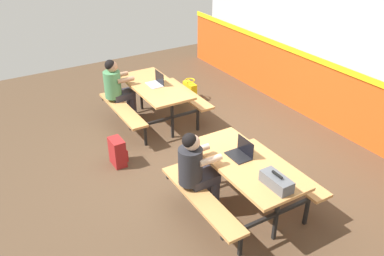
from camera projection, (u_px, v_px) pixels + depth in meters
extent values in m
cube|color=#4C3826|center=(195.00, 157.00, 6.45)|extent=(10.00, 10.00, 0.02)
cube|color=#E55119|center=(317.00, 91.00, 7.35)|extent=(8.00, 0.12, 1.10)
cube|color=yellow|center=(319.00, 60.00, 7.03)|extent=(8.00, 0.03, 0.10)
cube|color=silver|center=(329.00, 16.00, 6.69)|extent=(6.72, 0.12, 1.40)
cube|color=tan|center=(155.00, 86.00, 7.11)|extent=(1.65, 0.77, 0.04)
cube|color=tan|center=(122.00, 109.00, 6.97)|extent=(1.56, 0.30, 0.04)
cube|color=tan|center=(186.00, 94.00, 7.53)|extent=(1.56, 0.30, 0.04)
cube|color=black|center=(141.00, 93.00, 7.77)|extent=(0.04, 0.04, 0.70)
cube|color=black|center=(141.00, 91.00, 7.75)|extent=(0.06, 1.55, 0.04)
cube|color=black|center=(117.00, 105.00, 7.62)|extent=(0.04, 0.04, 0.41)
cube|color=black|center=(165.00, 94.00, 8.07)|extent=(0.04, 0.04, 0.41)
cube|color=black|center=(172.00, 119.00, 6.81)|extent=(0.04, 0.04, 0.70)
cube|color=black|center=(172.00, 117.00, 6.79)|extent=(0.06, 1.55, 0.04)
cube|color=black|center=(145.00, 134.00, 6.66)|extent=(0.04, 0.04, 0.41)
cube|color=black|center=(198.00, 120.00, 7.11)|extent=(0.04, 0.04, 0.41)
cube|color=tan|center=(245.00, 163.00, 5.01)|extent=(1.65, 0.77, 0.04)
cube|color=tan|center=(201.00, 198.00, 4.87)|extent=(1.56, 0.30, 0.04)
cube|color=tan|center=(281.00, 168.00, 5.43)|extent=(1.56, 0.30, 0.04)
cube|color=black|center=(216.00, 163.00, 5.67)|extent=(0.04, 0.04, 0.70)
cube|color=black|center=(216.00, 161.00, 5.65)|extent=(0.06, 1.55, 0.04)
cube|color=black|center=(185.00, 183.00, 5.52)|extent=(0.04, 0.04, 0.41)
cube|color=black|center=(244.00, 161.00, 5.97)|extent=(0.04, 0.04, 0.41)
cube|color=black|center=(276.00, 216.00, 4.71)|extent=(0.04, 0.04, 0.70)
cube|color=black|center=(277.00, 214.00, 4.69)|extent=(0.06, 1.55, 0.04)
cube|color=black|center=(240.00, 242.00, 4.56)|extent=(0.04, 0.04, 0.41)
cube|color=black|center=(306.00, 211.00, 5.01)|extent=(0.04, 0.04, 0.41)
cylinder|color=#2D2D38|center=(130.00, 105.00, 7.57)|extent=(0.11, 0.11, 0.45)
cylinder|color=#2D2D38|center=(134.00, 109.00, 7.43)|extent=(0.11, 0.11, 0.45)
cube|color=#2D2D38|center=(123.00, 95.00, 7.29)|extent=(0.30, 0.38, 0.12)
cylinder|color=#4C8C59|center=(113.00, 85.00, 7.10)|extent=(0.30, 0.30, 0.48)
cylinder|color=#A57A5B|center=(120.00, 75.00, 7.25)|extent=(0.08, 0.30, 0.08)
cylinder|color=#A57A5B|center=(126.00, 80.00, 7.04)|extent=(0.08, 0.30, 0.08)
sphere|color=#A57A5B|center=(112.00, 67.00, 6.95)|extent=(0.20, 0.20, 0.20)
sphere|color=black|center=(110.00, 65.00, 6.92)|extent=(0.18, 0.18, 0.18)
cylinder|color=#2D2D38|center=(208.00, 188.00, 5.38)|extent=(0.11, 0.11, 0.45)
cylinder|color=#2D2D38|center=(215.00, 195.00, 5.24)|extent=(0.11, 0.11, 0.45)
cube|color=#2D2D38|center=(202.00, 178.00, 5.10)|extent=(0.30, 0.38, 0.12)
cylinder|color=#26262B|center=(190.00, 166.00, 4.91)|extent=(0.30, 0.30, 0.48)
cylinder|color=beige|center=(198.00, 149.00, 5.06)|extent=(0.08, 0.30, 0.08)
cylinder|color=beige|center=(211.00, 160.00, 4.85)|extent=(0.08, 0.30, 0.08)
sphere|color=beige|center=(192.00, 142.00, 4.76)|extent=(0.20, 0.20, 0.20)
sphere|color=black|center=(190.00, 140.00, 4.73)|extent=(0.18, 0.18, 0.18)
cube|color=silver|center=(154.00, 85.00, 7.10)|extent=(0.32, 0.22, 0.01)
cube|color=black|center=(159.00, 78.00, 7.10)|extent=(0.32, 0.01, 0.21)
cube|color=black|center=(238.00, 156.00, 5.11)|extent=(0.32, 0.22, 0.01)
cube|color=black|center=(245.00, 146.00, 5.10)|extent=(0.32, 0.01, 0.21)
cube|color=#595B60|center=(276.00, 182.00, 4.54)|extent=(0.40, 0.18, 0.14)
cube|color=black|center=(277.00, 175.00, 4.49)|extent=(0.16, 0.02, 0.02)
cube|color=maroon|center=(117.00, 152.00, 6.16)|extent=(0.30, 0.18, 0.44)
cube|color=maroon|center=(124.00, 154.00, 6.24)|extent=(0.21, 0.04, 0.19)
cube|color=yellow|center=(190.00, 91.00, 8.25)|extent=(0.34, 0.14, 0.36)
torus|color=yellow|center=(190.00, 80.00, 8.13)|extent=(0.21, 0.21, 0.02)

